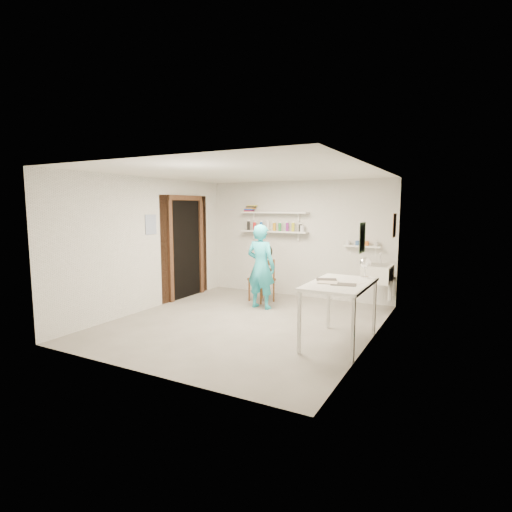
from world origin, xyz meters
The scene contains 27 objects.
floor centered at (0.00, 0.00, -0.01)m, with size 4.00×4.50×0.02m, color slate.
ceiling centered at (0.00, 0.00, 2.41)m, with size 4.00×4.50×0.02m, color silver.
wall_back centered at (0.00, 2.26, 1.20)m, with size 4.00×0.02×2.40m, color silver.
wall_front centered at (0.00, -2.26, 1.20)m, with size 4.00×0.02×2.40m, color silver.
wall_left centered at (-2.01, 0.00, 1.20)m, with size 0.02×4.50×2.40m, color silver.
wall_right centered at (2.01, 0.00, 1.20)m, with size 0.02×4.50×2.40m, color silver.
doorway_recess centered at (-1.99, 1.05, 1.00)m, with size 0.02×0.90×2.00m, color black.
corridor_box centered at (-2.70, 1.05, 1.05)m, with size 1.40×1.50×2.10m, color brown.
door_lintel centered at (-1.97, 1.05, 2.05)m, with size 0.06×1.05×0.10m, color brown.
door_jamb_near centered at (-1.97, 0.55, 1.00)m, with size 0.06×0.10×2.00m, color brown.
door_jamb_far centered at (-1.97, 1.55, 1.00)m, with size 0.06×0.10×2.00m, color brown.
shelf_lower centered at (-0.50, 2.13, 1.35)m, with size 1.50×0.22×0.03m, color white.
shelf_upper centered at (-0.50, 2.13, 1.75)m, with size 1.50×0.22×0.03m, color white.
ledge_shelf centered at (1.35, 2.17, 1.12)m, with size 0.70×0.14×0.03m, color white.
poster_left centered at (-1.99, 0.05, 1.55)m, with size 0.01×0.28×0.36m, color #334C7F.
poster_right_a centered at (1.99, 1.80, 1.55)m, with size 0.01×0.34×0.42m, color #995933.
poster_right_b centered at (1.99, -0.55, 1.50)m, with size 0.01×0.30×0.38m, color #3F724C.
belfast_sink centered at (1.75, 1.70, 0.70)m, with size 0.48×0.60×0.30m, color white.
man centered at (-0.20, 0.97, 0.78)m, with size 0.57×0.37×1.56m, color #27B1C6.
wall_clock centered at (-0.22, 1.19, 1.04)m, with size 0.28×0.28×0.04m, color #C9C489.
wooden_chair centered at (-0.43, 1.43, 0.45)m, with size 0.42×0.40×0.89m, color brown.
work_table centered at (1.64, -0.25, 0.43)m, with size 0.77×1.28×0.86m, color white.
desk_lamp centered at (1.85, 0.26, 1.08)m, with size 0.16×0.16×0.16m, color silver.
spray_cans centered at (-0.50, 2.13, 1.45)m, with size 1.31×0.06×0.17m.
book_stack centered at (-1.06, 2.13, 1.83)m, with size 0.26×0.14×0.14m.
ledge_pots centered at (1.35, 2.17, 1.18)m, with size 0.48×0.07×0.09m.
papers centered at (1.64, -0.25, 0.86)m, with size 0.30×0.22×0.02m.
Camera 1 is at (3.14, -5.47, 1.89)m, focal length 28.00 mm.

